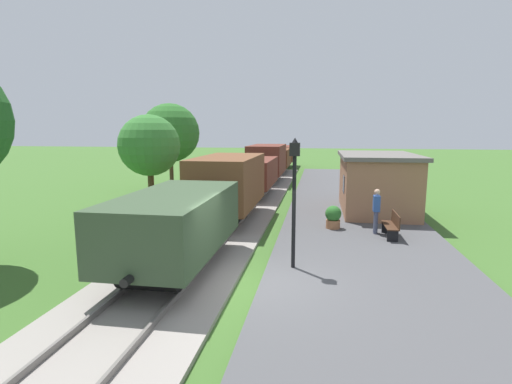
% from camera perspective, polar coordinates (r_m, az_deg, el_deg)
% --- Properties ---
extents(ground_plane, '(160.00, 160.00, 0.00)m').
position_cam_1_polar(ground_plane, '(10.48, -0.47, -14.24)').
color(ground_plane, '#3D6628').
extents(platform_slab, '(6.00, 60.00, 0.25)m').
position_cam_1_polar(platform_slab, '(10.42, 17.71, -14.09)').
color(platform_slab, '#4C4C4F').
rests_on(platform_slab, ground).
extents(track_ballast, '(3.80, 60.00, 0.12)m').
position_cam_1_polar(track_ballast, '(11.09, -13.11, -12.81)').
color(track_ballast, gray).
rests_on(track_ballast, ground).
extents(rail_near, '(0.07, 60.00, 0.14)m').
position_cam_1_polar(rail_near, '(10.80, -9.51, -12.56)').
color(rail_near, slate).
rests_on(rail_near, track_ballast).
extents(rail_far, '(0.07, 60.00, 0.14)m').
position_cam_1_polar(rail_far, '(11.32, -16.58, -11.77)').
color(rail_far, slate).
rests_on(rail_far, track_ballast).
extents(freight_train, '(2.50, 39.20, 2.72)m').
position_cam_1_polar(freight_train, '(26.98, 0.63, 3.50)').
color(freight_train, '#384C33').
rests_on(freight_train, rail_near).
extents(station_hut, '(3.50, 5.80, 2.78)m').
position_cam_1_polar(station_hut, '(19.63, 17.30, 1.39)').
color(station_hut, '#9E6B4C').
rests_on(station_hut, platform_slab).
extents(bench_near_hut, '(0.42, 1.50, 0.91)m').
position_cam_1_polar(bench_near_hut, '(15.09, 19.40, -4.56)').
color(bench_near_hut, '#422819').
rests_on(bench_near_hut, platform_slab).
extents(person_waiting, '(0.25, 0.39, 1.71)m').
position_cam_1_polar(person_waiting, '(15.36, 17.29, -2.45)').
color(person_waiting, '#474C66').
rests_on(person_waiting, platform_slab).
extents(potted_planter, '(0.64, 0.64, 0.92)m').
position_cam_1_polar(potted_planter, '(15.83, 11.30, -3.58)').
color(potted_planter, '#9E6642').
rests_on(potted_planter, platform_slab).
extents(lamp_post_near, '(0.28, 0.28, 3.70)m').
position_cam_1_polar(lamp_post_near, '(10.79, 5.66, 1.87)').
color(lamp_post_near, black).
rests_on(lamp_post_near, platform_slab).
extents(tree_trackside_far, '(2.82, 2.82, 4.86)m').
position_cam_1_polar(tree_trackside_far, '(18.61, -15.42, 6.58)').
color(tree_trackside_far, '#4C3823').
rests_on(tree_trackside_far, ground).
extents(tree_field_left, '(4.04, 4.04, 5.97)m').
position_cam_1_polar(tree_field_left, '(27.79, -12.52, 8.48)').
color(tree_field_left, '#4C3823').
rests_on(tree_field_left, ground).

